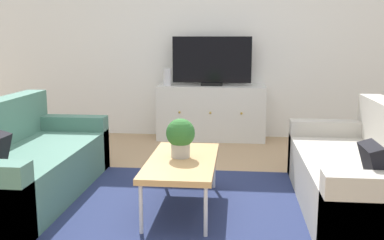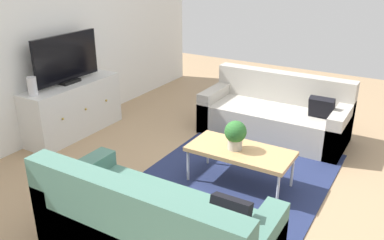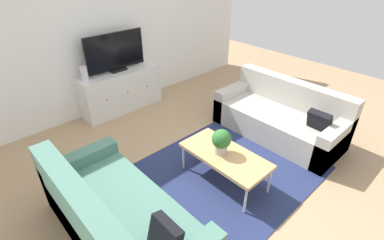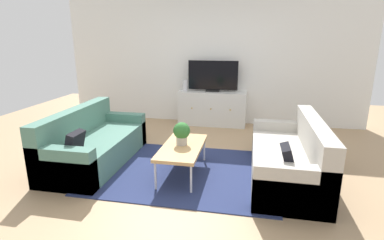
{
  "view_description": "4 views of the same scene",
  "coord_description": "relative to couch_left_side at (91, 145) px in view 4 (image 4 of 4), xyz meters",
  "views": [
    {
      "loc": [
        0.41,
        -3.57,
        1.35
      ],
      "look_at": [
        0.0,
        0.37,
        0.61
      ],
      "focal_mm": 41.6,
      "sensor_mm": 36.0,
      "label": 1
    },
    {
      "loc": [
        -3.53,
        -1.73,
        2.3
      ],
      "look_at": [
        0.0,
        0.37,
        0.61
      ],
      "focal_mm": 37.96,
      "sensor_mm": 36.0,
      "label": 2
    },
    {
      "loc": [
        -2.13,
        -1.93,
        2.5
      ],
      "look_at": [
        0.0,
        0.37,
        0.61
      ],
      "focal_mm": 26.65,
      "sensor_mm": 36.0,
      "label": 3
    },
    {
      "loc": [
        0.86,
        -3.94,
        1.83
      ],
      "look_at": [
        0.0,
        0.37,
        0.61
      ],
      "focal_mm": 28.11,
      "sensor_mm": 36.0,
      "label": 4
    }
  ],
  "objects": [
    {
      "name": "area_rug",
      "position": [
        1.44,
        -0.05,
        -0.27
      ],
      "size": [
        2.5,
        1.9,
        0.01
      ],
      "primitive_type": "cube",
      "color": "navy",
      "rests_on": "ground_plane"
    },
    {
      "name": "couch_left_side",
      "position": [
        0.0,
        0.0,
        0.0
      ],
      "size": [
        0.85,
        1.89,
        0.81
      ],
      "color": "#4C7A6B",
      "rests_on": "ground_plane"
    },
    {
      "name": "coffee_table",
      "position": [
        1.42,
        -0.12,
        0.11
      ],
      "size": [
        0.53,
        1.09,
        0.41
      ],
      "color": "tan",
      "rests_on": "ground_plane"
    },
    {
      "name": "couch_right_side",
      "position": [
        2.87,
        0.0,
        0.0
      ],
      "size": [
        0.85,
        1.89,
        0.81
      ],
      "color": "#B2ADA3",
      "rests_on": "ground_plane"
    },
    {
      "name": "ground_plane",
      "position": [
        1.44,
        0.1,
        -0.27
      ],
      "size": [
        10.0,
        10.0,
        0.0
      ],
      "primitive_type": "plane",
      "color": "tan"
    },
    {
      "name": "wall_back",
      "position": [
        1.44,
        2.65,
        1.08
      ],
      "size": [
        6.4,
        0.12,
        2.7
      ],
      "primitive_type": "cube",
      "color": "white",
      "rests_on": "ground_plane"
    },
    {
      "name": "flat_screen_tv",
      "position": [
        1.5,
        2.39,
        0.77
      ],
      "size": [
        1.03,
        0.16,
        0.64
      ],
      "color": "black",
      "rests_on": "tv_console"
    },
    {
      "name": "glass_vase",
      "position": [
        0.91,
        2.37,
        0.56
      ],
      "size": [
        0.11,
        0.11,
        0.23
      ],
      "primitive_type": "cylinder",
      "color": "silver",
      "rests_on": "tv_console"
    },
    {
      "name": "tv_console",
      "position": [
        1.5,
        2.37,
        0.09
      ],
      "size": [
        1.42,
        0.47,
        0.72
      ],
      "color": "silver",
      "rests_on": "ground_plane"
    },
    {
      "name": "potted_plant",
      "position": [
        1.4,
        -0.07,
        0.31
      ],
      "size": [
        0.23,
        0.23,
        0.31
      ],
      "color": "#B7B2A8",
      "rests_on": "coffee_table"
    }
  ]
}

